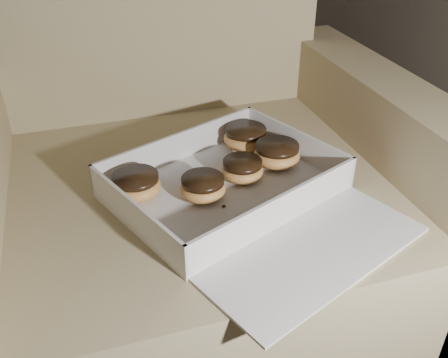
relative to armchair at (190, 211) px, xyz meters
name	(u,v)px	position (x,y,z in m)	size (l,w,h in m)	color
armchair	(190,211)	(0.00, 0.00, 0.00)	(0.93, 0.78, 0.97)	tan
bakery_box	(240,195)	(0.05, -0.17, 0.14)	(0.51, 0.55, 0.06)	silver
donut_a	(246,137)	(0.12, 0.00, 0.16)	(0.09, 0.09, 0.04)	#DA8D4C
donut_b	(242,169)	(0.08, -0.11, 0.16)	(0.08, 0.08, 0.04)	#DA8D4C
donut_c	(136,185)	(-0.12, -0.11, 0.16)	(0.09, 0.09, 0.04)	#DA8D4C
donut_d	(277,154)	(0.16, -0.08, 0.16)	(0.09, 0.09, 0.04)	#DA8D4C
donut_e	(203,187)	(-0.01, -0.15, 0.16)	(0.08, 0.08, 0.04)	#DA8D4C
crumb_a	(175,252)	(-0.09, -0.28, 0.14)	(0.01, 0.01, 0.00)	black
crumb_b	(215,251)	(-0.03, -0.29, 0.14)	(0.01, 0.01, 0.00)	black
crumb_c	(224,206)	(0.02, -0.19, 0.14)	(0.01, 0.01, 0.00)	black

